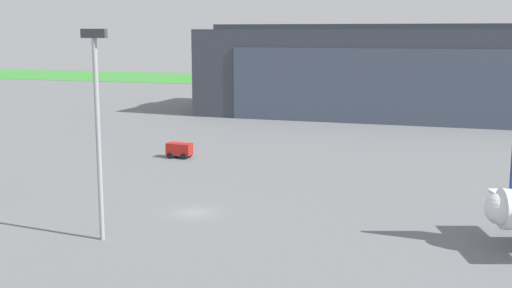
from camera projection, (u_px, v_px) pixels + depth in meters
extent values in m
plane|color=slate|center=(194.00, 213.00, 68.65)|extent=(440.00, 440.00, 0.00)
cube|color=#3A8B35|center=(392.00, 83.00, 242.33)|extent=(440.00, 56.00, 0.08)
cube|color=#383D47|center=(390.00, 72.00, 148.52)|extent=(83.36, 34.57, 19.36)
cube|color=#424C60|center=(380.00, 87.00, 132.51)|extent=(63.36, 0.30, 15.49)
cube|color=#383D47|center=(392.00, 27.00, 146.77)|extent=(83.36, 8.30, 1.20)
sphere|color=white|center=(501.00, 209.00, 56.23)|extent=(2.85, 2.85, 2.85)
cube|color=#AD1E19|center=(172.00, 148.00, 98.60)|extent=(1.26, 2.02, 1.80)
cube|color=#AD1E19|center=(183.00, 149.00, 98.07)|extent=(2.52, 2.04, 1.75)
cylinder|color=black|center=(176.00, 153.00, 99.75)|extent=(0.95, 0.28, 0.94)
cylinder|color=black|center=(170.00, 156.00, 97.69)|extent=(0.95, 0.28, 0.94)
cylinder|color=black|center=(189.00, 154.00, 99.10)|extent=(0.95, 0.28, 0.94)
cylinder|color=black|center=(184.00, 156.00, 97.05)|extent=(0.95, 0.28, 0.94)
cylinder|color=#99999E|center=(98.00, 141.00, 58.22)|extent=(0.44, 0.44, 18.28)
cube|color=#333338|center=(94.00, 33.00, 56.60)|extent=(2.40, 0.50, 0.80)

